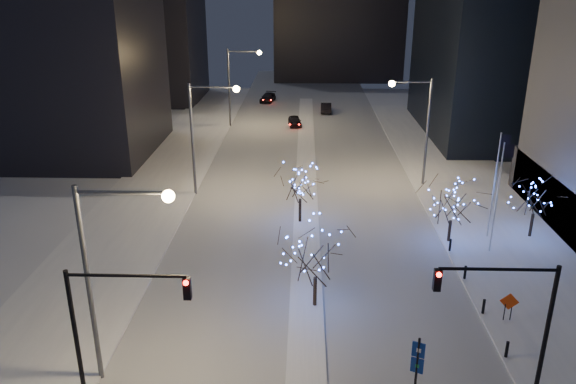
{
  "coord_description": "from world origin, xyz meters",
  "views": [
    {
      "loc": [
        -0.22,
        -20.12,
        18.21
      ],
      "look_at": [
        -1.26,
        14.62,
        5.0
      ],
      "focal_mm": 35.0,
      "sensor_mm": 36.0,
      "label": 1
    }
  ],
  "objects_px": {
    "street_lamp_w_near": "(108,259)",
    "construction_sign": "(509,304)",
    "traffic_signal_west": "(109,318)",
    "street_lamp_w_far": "(237,77)",
    "street_lamp_east": "(418,118)",
    "holiday_tree_median_near": "(316,252)",
    "car_near": "(295,121)",
    "holiday_tree_plaza_far": "(536,197)",
    "car_mid": "(326,107)",
    "holiday_tree_median_far": "(300,184)",
    "street_lamp_w_mid": "(204,124)",
    "traffic_signal_east": "(514,311)",
    "holiday_tree_plaza_near": "(453,203)",
    "wayfinding_sign": "(417,362)",
    "car_far": "(268,98)"
  },
  "relations": [
    {
      "from": "car_mid",
      "to": "holiday_tree_plaza_far",
      "type": "xyz_separation_m",
      "value": [
        13.9,
        -42.14,
        2.58
      ]
    },
    {
      "from": "street_lamp_w_near",
      "to": "holiday_tree_plaza_near",
      "type": "relative_size",
      "value": 2.11
    },
    {
      "from": "car_near",
      "to": "car_mid",
      "type": "bearing_deg",
      "value": 55.6
    },
    {
      "from": "car_mid",
      "to": "holiday_tree_plaza_far",
      "type": "distance_m",
      "value": 44.45
    },
    {
      "from": "street_lamp_east",
      "to": "car_near",
      "type": "relative_size",
      "value": 2.53
    },
    {
      "from": "car_far",
      "to": "holiday_tree_plaza_far",
      "type": "height_order",
      "value": "holiday_tree_plaza_far"
    },
    {
      "from": "street_lamp_w_near",
      "to": "street_lamp_w_mid",
      "type": "distance_m",
      "value": 25.0
    },
    {
      "from": "car_near",
      "to": "traffic_signal_west",
      "type": "bearing_deg",
      "value": -104.26
    },
    {
      "from": "street_lamp_w_mid",
      "to": "street_lamp_w_far",
      "type": "xyz_separation_m",
      "value": [
        0.0,
        25.0,
        0.0
      ]
    },
    {
      "from": "street_lamp_w_near",
      "to": "construction_sign",
      "type": "xyz_separation_m",
      "value": [
        20.28,
        5.35,
        -5.31
      ]
    },
    {
      "from": "street_lamp_w_far",
      "to": "holiday_tree_median_far",
      "type": "relative_size",
      "value": 2.16
    },
    {
      "from": "traffic_signal_west",
      "to": "construction_sign",
      "type": "xyz_separation_m",
      "value": [
        19.79,
        7.36,
        -3.57
      ]
    },
    {
      "from": "holiday_tree_median_far",
      "to": "holiday_tree_plaza_far",
      "type": "distance_m",
      "value": 17.44
    },
    {
      "from": "construction_sign",
      "to": "holiday_tree_median_near",
      "type": "bearing_deg",
      "value": -177.04
    },
    {
      "from": "street_lamp_east",
      "to": "holiday_tree_median_near",
      "type": "relative_size",
      "value": 1.79
    },
    {
      "from": "holiday_tree_median_far",
      "to": "holiday_tree_plaza_near",
      "type": "distance_m",
      "value": 11.47
    },
    {
      "from": "street_lamp_w_far",
      "to": "car_near",
      "type": "bearing_deg",
      "value": 3.07
    },
    {
      "from": "street_lamp_east",
      "to": "street_lamp_w_mid",
      "type": "bearing_deg",
      "value": -171.04
    },
    {
      "from": "street_lamp_w_near",
      "to": "holiday_tree_median_far",
      "type": "xyz_separation_m",
      "value": [
        8.44,
        18.87,
        -3.21
      ]
    },
    {
      "from": "street_lamp_w_far",
      "to": "traffic_signal_west",
      "type": "distance_m",
      "value": 52.04
    },
    {
      "from": "street_lamp_w_far",
      "to": "traffic_signal_west",
      "type": "xyz_separation_m",
      "value": [
        0.5,
        -52.0,
        -1.74
      ]
    },
    {
      "from": "street_lamp_east",
      "to": "construction_sign",
      "type": "xyz_separation_m",
      "value": [
        1.26,
        -22.65,
        -5.26
      ]
    },
    {
      "from": "holiday_tree_median_far",
      "to": "street_lamp_w_near",
      "type": "bearing_deg",
      "value": -114.09
    },
    {
      "from": "car_mid",
      "to": "holiday_tree_median_far",
      "type": "distance_m",
      "value": 40.14
    },
    {
      "from": "street_lamp_w_far",
      "to": "street_lamp_w_mid",
      "type": "bearing_deg",
      "value": -90.0
    },
    {
      "from": "car_near",
      "to": "car_mid",
      "type": "xyz_separation_m",
      "value": [
        4.4,
        8.38,
        0.04
      ]
    },
    {
      "from": "car_mid",
      "to": "street_lamp_w_mid",
      "type": "bearing_deg",
      "value": 71.87
    },
    {
      "from": "street_lamp_w_far",
      "to": "holiday_tree_median_far",
      "type": "bearing_deg",
      "value": -74.83
    },
    {
      "from": "street_lamp_w_near",
      "to": "holiday_tree_plaza_far",
      "type": "relative_size",
      "value": 2.1
    },
    {
      "from": "street_lamp_w_near",
      "to": "street_lamp_east",
      "type": "xyz_separation_m",
      "value": [
        19.02,
        28.0,
        -0.05
      ]
    },
    {
      "from": "traffic_signal_west",
      "to": "street_lamp_east",
      "type": "bearing_deg",
      "value": 58.31
    },
    {
      "from": "traffic_signal_west",
      "to": "holiday_tree_plaza_far",
      "type": "height_order",
      "value": "traffic_signal_west"
    },
    {
      "from": "holiday_tree_median_near",
      "to": "holiday_tree_plaza_far",
      "type": "xyz_separation_m",
      "value": [
        16.3,
        10.02,
        -0.32
      ]
    },
    {
      "from": "street_lamp_w_far",
      "to": "wayfinding_sign",
      "type": "distance_m",
      "value": 53.06
    },
    {
      "from": "holiday_tree_median_near",
      "to": "holiday_tree_plaza_near",
      "type": "relative_size",
      "value": 1.18
    },
    {
      "from": "traffic_signal_east",
      "to": "holiday_tree_plaza_near",
      "type": "distance_m",
      "value": 16.78
    },
    {
      "from": "traffic_signal_east",
      "to": "car_mid",
      "type": "distance_m",
      "value": 60.23
    },
    {
      "from": "wayfinding_sign",
      "to": "street_lamp_east",
      "type": "bearing_deg",
      "value": 104.24
    },
    {
      "from": "street_lamp_w_mid",
      "to": "holiday_tree_plaza_far",
      "type": "distance_m",
      "value": 27.25
    },
    {
      "from": "traffic_signal_east",
      "to": "holiday_tree_plaza_near",
      "type": "xyz_separation_m",
      "value": [
        1.56,
        16.63,
        -1.58
      ]
    },
    {
      "from": "car_far",
      "to": "construction_sign",
      "type": "bearing_deg",
      "value": -64.11
    },
    {
      "from": "street_lamp_east",
      "to": "traffic_signal_west",
      "type": "distance_m",
      "value": 35.3
    },
    {
      "from": "traffic_signal_east",
      "to": "holiday_tree_plaza_far",
      "type": "xyz_separation_m",
      "value": [
        7.86,
        17.64,
        -1.47
      ]
    },
    {
      "from": "street_lamp_east",
      "to": "holiday_tree_median_near",
      "type": "distance_m",
      "value": 23.61
    },
    {
      "from": "street_lamp_w_near",
      "to": "holiday_tree_median_near",
      "type": "distance_m",
      "value": 11.88
    },
    {
      "from": "street_lamp_w_near",
      "to": "car_mid",
      "type": "distance_m",
      "value": 60.24
    },
    {
      "from": "traffic_signal_west",
      "to": "wayfinding_sign",
      "type": "relative_size",
      "value": 2.13
    },
    {
      "from": "traffic_signal_east",
      "to": "wayfinding_sign",
      "type": "distance_m",
      "value": 4.8
    },
    {
      "from": "street_lamp_w_near",
      "to": "street_lamp_w_far",
      "type": "relative_size",
      "value": 1.0
    },
    {
      "from": "street_lamp_w_near",
      "to": "street_lamp_w_mid",
      "type": "height_order",
      "value": "same"
    }
  ]
}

